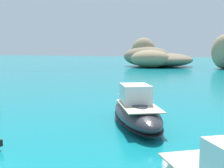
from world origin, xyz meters
The scene contains 2 objects.
islet_large centered at (-18.87, 82.85, 2.90)m, with size 25.69×26.90×9.20m.
motorboat_charcoal centered at (2.66, 12.99, 0.95)m, with size 7.71×9.65×2.84m.
Camera 1 is at (10.27, -6.57, 5.41)m, focal length 46.98 mm.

